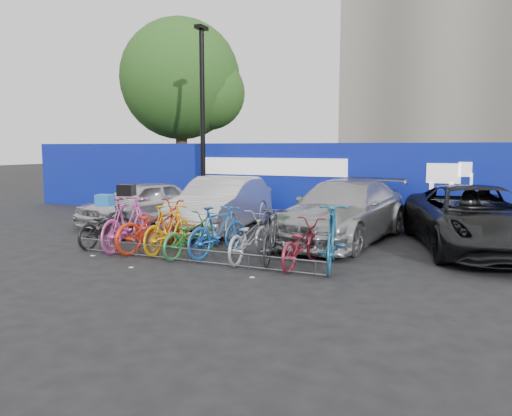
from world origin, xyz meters
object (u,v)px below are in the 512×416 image
Objects in this scene: bike_7 at (272,236)px; bike_2 at (154,226)px; bike_4 at (190,235)px; bike_9 at (332,237)px; bike_0 at (106,226)px; lamppost at (203,116)px; bike_3 at (168,228)px; bike_6 at (249,237)px; car_2 at (344,211)px; tree at (186,82)px; car_0 at (141,203)px; bike_8 at (301,243)px; bike_rack at (189,255)px; car_3 at (476,219)px; bike_1 at (127,223)px; car_1 at (222,204)px; bike_5 at (218,231)px.

bike_2 is at bearing -11.95° from bike_7.
bike_9 is at bearing -169.79° from bike_4.
lamppost is at bearing -83.58° from bike_0.
bike_6 is at bearing -178.39° from bike_3.
bike_6 is (-1.18, -2.91, -0.26)m from car_2.
bike_7 is at bearing -175.42° from bike_6.
car_0 is (2.91, -7.12, -4.42)m from tree.
bike_8 reaches higher than bike_4.
bike_rack is 3.29× the size of bike_4.
bike_2 reaches higher than bike_3.
bike_6 is 1.06× the size of bike_8.
bike_6 is (1.91, 0.03, -0.05)m from bike_3.
car_0 is (-3.86, 3.54, 0.49)m from bike_rack.
car_0 is 3.10m from bike_0.
tree is 14.48m from car_3.
bike_7 is (-0.68, -2.86, -0.20)m from car_2.
bike_7 is (1.79, 0.19, 0.09)m from bike_4.
car_3 is (11.88, -7.04, -4.35)m from tree.
car_3 is at bearing 18.05° from car_0.
bike_1 is 1.12× the size of bike_7.
bike_1 is 1.02m from bike_3.
bike_6 is 1.02× the size of bike_7.
car_1 is at bearing -59.25° from bike_7.
lamppost is 3.46× the size of bike_0.
bike_2 is (1.33, 0.03, 0.09)m from bike_0.
bike_2 is at bearing -11.89° from bike_9.
bike_3 is (5.84, -10.00, -4.54)m from tree.
car_2 reaches higher than bike_9.
bike_3 is 0.87× the size of bike_9.
bike_3 is at bearing -59.72° from tree.
bike_1 is 1.17× the size of bike_8.
bike_rack is at bearing -24.91° from car_0.
bike_5 is (1.60, 0.02, -0.01)m from bike_2.
bike_9 is (0.57, 0.10, 0.15)m from bike_8.
bike_7 is at bearing -177.49° from bike_3.
bike_9 reaches higher than bike_6.
bike_7 is at bearing -158.78° from car_3.
lamppost is 1.60× the size of car_0.
bike_1 is at bearing 1.99° from bike_6.
bike_4 is (3.55, -3.00, -0.20)m from car_0.
tree is 4.27× the size of bike_6.
bike_5 is (7.02, -9.93, -4.53)m from tree.
bike_9 reaches higher than bike_1.
bike_2 is 0.42m from bike_3.
lamppost is at bearing -57.09° from bike_2.
bike_0 is (1.19, -2.86, -0.19)m from car_0.
lamppost reaches higher than bike_2.
bike_2 reaches higher than bike_6.
lamppost is 3.48× the size of bike_3.
tree is at bearing 148.83° from car_2.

